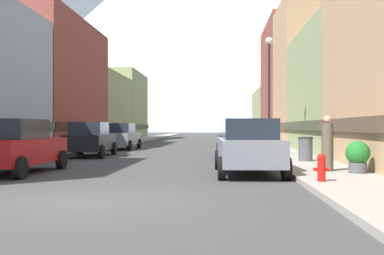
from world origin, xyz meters
name	(u,v)px	position (x,y,z in m)	size (l,w,h in m)	color
ground_plane	(80,201)	(0.00, 0.00, 0.00)	(400.00, 400.00, 0.00)	#3A3A3A
sidewalk_left	(127,142)	(-6.25, 35.00, 0.07)	(2.50, 100.00, 0.15)	gray
sidewalk_right	(254,142)	(6.25, 35.00, 0.07)	(2.50, 100.00, 0.15)	gray
storefront_left_2	(48,86)	(-10.58, 25.46, 4.74)	(6.46, 13.83, 9.82)	brown
storefront_left_3	(80,109)	(-11.96, 38.16, 3.43)	(9.23, 11.55, 7.13)	#8C9966
storefront_left_4	(111,107)	(-11.55, 49.94, 4.21)	(8.41, 11.70, 8.72)	#8C9966
storefront_right_1	(357,94)	(10.64, 16.90, 3.39)	(6.58, 10.37, 7.05)	#8C9966
storefront_right_2	(322,78)	(10.76, 26.22, 5.34)	(6.81, 8.17, 11.04)	tan
storefront_right_3	(311,85)	(11.95, 36.24, 5.71)	(9.20, 11.81, 11.78)	brown
storefront_right_4	(287,116)	(11.45, 48.94, 2.97)	(8.20, 13.52, 6.18)	#8C9966
car_left_0	(15,146)	(-3.80, 5.21, 0.90)	(2.14, 4.43, 1.78)	#9E1111
car_left_1	(90,139)	(-3.80, 13.76, 0.90)	(2.25, 4.48, 1.78)	black
car_left_2	(121,136)	(-3.80, 21.11, 0.90)	(2.10, 4.42, 1.78)	slate
car_right_0	(248,146)	(3.80, 5.40, 0.90)	(2.20, 4.46, 1.78)	slate
car_right_1	(238,140)	(3.80, 13.20, 0.90)	(2.18, 4.46, 1.78)	black
fire_hydrant_near	(321,166)	(5.45, 2.42, 0.53)	(0.40, 0.22, 0.70)	red
trash_bin_right	(305,149)	(6.35, 9.32, 0.64)	(0.59, 0.59, 0.98)	#4C5156
potted_plant_0	(13,147)	(-7.00, 11.90, 0.59)	(0.46, 0.46, 0.80)	#4C4C51
potted_plant_1	(358,156)	(7.00, 4.59, 0.67)	(0.71, 0.71, 0.96)	#4C4C51
pedestrian_0	(273,136)	(6.25, 19.35, 0.96)	(0.36, 0.36, 1.74)	navy
pedestrian_1	(327,145)	(6.25, 5.19, 0.95)	(0.36, 0.36, 1.73)	brown
streetlamp_right	(269,78)	(5.35, 13.56, 3.99)	(0.36, 0.36, 5.86)	black
mountain_backdrop	(218,14)	(1.95, 260.00, 68.71)	(274.68, 274.68, 137.42)	silver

